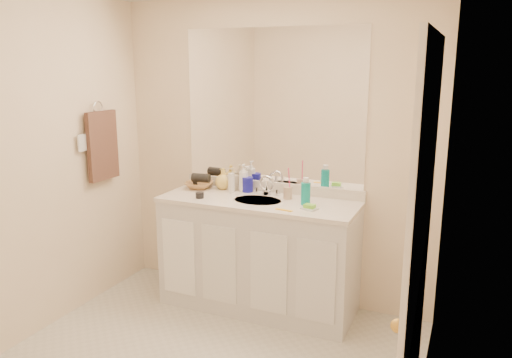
% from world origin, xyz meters
% --- Properties ---
extents(wall_back, '(2.60, 0.02, 2.40)m').
position_xyz_m(wall_back, '(0.00, 1.30, 1.20)').
color(wall_back, '#FCE5C5').
rests_on(wall_back, floor).
extents(wall_left, '(0.02, 2.60, 2.40)m').
position_xyz_m(wall_left, '(-1.30, 0.00, 1.20)').
color(wall_left, '#FCE5C5').
rests_on(wall_left, floor).
extents(wall_right, '(0.02, 2.60, 2.40)m').
position_xyz_m(wall_right, '(1.30, 0.00, 1.20)').
color(wall_right, '#FCE5C5').
rests_on(wall_right, floor).
extents(vanity_cabinet, '(1.50, 0.55, 0.85)m').
position_xyz_m(vanity_cabinet, '(0.00, 1.02, 0.42)').
color(vanity_cabinet, silver).
rests_on(vanity_cabinet, floor).
extents(countertop, '(1.52, 0.57, 0.03)m').
position_xyz_m(countertop, '(0.00, 1.02, 0.86)').
color(countertop, white).
rests_on(countertop, vanity_cabinet).
extents(backsplash, '(1.52, 0.03, 0.08)m').
position_xyz_m(backsplash, '(0.00, 1.29, 0.92)').
color(backsplash, silver).
rests_on(backsplash, countertop).
extents(sink_basin, '(0.37, 0.37, 0.02)m').
position_xyz_m(sink_basin, '(0.00, 1.00, 0.87)').
color(sink_basin, beige).
rests_on(sink_basin, countertop).
extents(faucet, '(0.02, 0.02, 0.11)m').
position_xyz_m(faucet, '(0.00, 1.18, 0.94)').
color(faucet, silver).
rests_on(faucet, countertop).
extents(mirror, '(1.48, 0.01, 1.20)m').
position_xyz_m(mirror, '(0.00, 1.29, 1.56)').
color(mirror, white).
rests_on(mirror, wall_back).
extents(blue_mug, '(0.11, 0.11, 0.12)m').
position_xyz_m(blue_mug, '(-0.18, 1.21, 0.94)').
color(blue_mug, '#1717A4').
rests_on(blue_mug, countertop).
extents(tan_cup, '(0.08, 0.08, 0.09)m').
position_xyz_m(tan_cup, '(0.20, 1.13, 0.93)').
color(tan_cup, tan).
rests_on(tan_cup, countertop).
extents(toothbrush, '(0.02, 0.04, 0.19)m').
position_xyz_m(toothbrush, '(0.21, 1.13, 1.03)').
color(toothbrush, '#FF437E').
rests_on(toothbrush, tan_cup).
extents(mouthwash_bottle, '(0.08, 0.08, 0.16)m').
position_xyz_m(mouthwash_bottle, '(0.37, 1.03, 0.96)').
color(mouthwash_bottle, '#0C9B99').
rests_on(mouthwash_bottle, countertop).
extents(soap_dish, '(0.13, 0.12, 0.01)m').
position_xyz_m(soap_dish, '(0.44, 0.92, 0.89)').
color(soap_dish, white).
rests_on(soap_dish, countertop).
extents(green_soap, '(0.08, 0.06, 0.03)m').
position_xyz_m(green_soap, '(0.44, 0.92, 0.90)').
color(green_soap, '#7DDE36').
rests_on(green_soap, soap_dish).
extents(orange_comb, '(0.13, 0.04, 0.01)m').
position_xyz_m(orange_comb, '(0.28, 0.83, 0.88)').
color(orange_comb, yellow).
rests_on(orange_comb, countertop).
extents(dark_jar, '(0.07, 0.07, 0.04)m').
position_xyz_m(dark_jar, '(-0.43, 0.88, 0.90)').
color(dark_jar, black).
rests_on(dark_jar, countertop).
extents(extra_white_bottle, '(0.06, 0.06, 0.16)m').
position_xyz_m(extra_white_bottle, '(-0.28, 1.13, 0.96)').
color(extra_white_bottle, white).
rests_on(extra_white_bottle, countertop).
extents(soap_bottle_white, '(0.10, 0.10, 0.22)m').
position_xyz_m(soap_bottle_white, '(-0.21, 1.22, 0.99)').
color(soap_bottle_white, white).
rests_on(soap_bottle_white, countertop).
extents(soap_bottle_cream, '(0.11, 0.11, 0.18)m').
position_xyz_m(soap_bottle_cream, '(-0.32, 1.22, 0.97)').
color(soap_bottle_cream, beige).
rests_on(soap_bottle_cream, countertop).
extents(soap_bottle_yellow, '(0.18, 0.18, 0.17)m').
position_xyz_m(soap_bottle_yellow, '(-0.40, 1.22, 0.97)').
color(soap_bottle_yellow, '#F2D05E').
rests_on(soap_bottle_yellow, countertop).
extents(wicker_basket, '(0.26, 0.26, 0.05)m').
position_xyz_m(wicker_basket, '(-0.59, 1.15, 0.91)').
color(wicker_basket, '#A37242').
rests_on(wicker_basket, countertop).
extents(hair_dryer, '(0.16, 0.09, 0.07)m').
position_xyz_m(hair_dryer, '(-0.57, 1.15, 0.97)').
color(hair_dryer, black).
rests_on(hair_dryer, wicker_basket).
extents(towel_ring, '(0.01, 0.11, 0.11)m').
position_xyz_m(towel_ring, '(-1.27, 0.77, 1.55)').
color(towel_ring, silver).
rests_on(towel_ring, wall_left).
extents(hand_towel, '(0.04, 0.32, 0.55)m').
position_xyz_m(hand_towel, '(-1.25, 0.77, 1.25)').
color(hand_towel, '#35221C').
rests_on(hand_towel, towel_ring).
extents(switch_plate, '(0.01, 0.08, 0.13)m').
position_xyz_m(switch_plate, '(-1.27, 0.57, 1.30)').
color(switch_plate, silver).
rests_on(switch_plate, wall_left).
extents(door, '(0.02, 0.82, 2.00)m').
position_xyz_m(door, '(1.29, -0.30, 1.00)').
color(door, white).
rests_on(door, floor).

